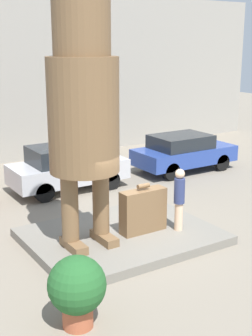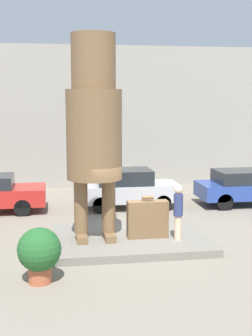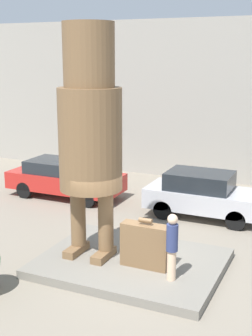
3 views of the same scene
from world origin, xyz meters
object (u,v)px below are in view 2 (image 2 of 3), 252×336
at_px(parked_car_blue, 245,186).
at_px(planter_pot, 39,252).
at_px(giant_suitcase, 148,219).
at_px(parked_car_silver, 128,188).
at_px(tourist, 178,210).
at_px(statue_figure, 94,122).

bearing_deg(parked_car_blue, planter_pot, -139.09).
distance_m(giant_suitcase, parked_car_blue, 7.04).
relative_size(giant_suitcase, parked_car_silver, 0.32).
relative_size(tourist, parked_car_blue, 0.41).
height_order(giant_suitcase, parked_car_blue, giant_suitcase).
bearing_deg(parked_car_blue, statue_figure, -145.96).
xyz_separation_m(tourist, parked_car_blue, (4.36, 5.15, -0.35)).
xyz_separation_m(parked_car_blue, planter_pot, (-8.43, -7.31, -0.01)).
distance_m(statue_figure, parked_car_silver, 5.94).
bearing_deg(tourist, giant_suitcase, 154.05).
distance_m(giant_suitcase, tourist, 1.01).
height_order(statue_figure, parked_car_blue, statue_figure).
height_order(giant_suitcase, parked_car_silver, parked_car_silver).
bearing_deg(giant_suitcase, parked_car_blue, 42.23).
height_order(statue_figure, planter_pot, statue_figure).
distance_m(statue_figure, tourist, 3.67).
relative_size(statue_figure, parked_car_blue, 1.48).
xyz_separation_m(giant_suitcase, tourist, (0.86, -0.42, 0.34)).
bearing_deg(planter_pot, giant_suitcase, 38.66).
bearing_deg(giant_suitcase, statue_figure, 175.74).
bearing_deg(planter_pot, statue_figure, 59.22).
xyz_separation_m(statue_figure, parked_car_silver, (1.79, 4.82, -2.97)).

